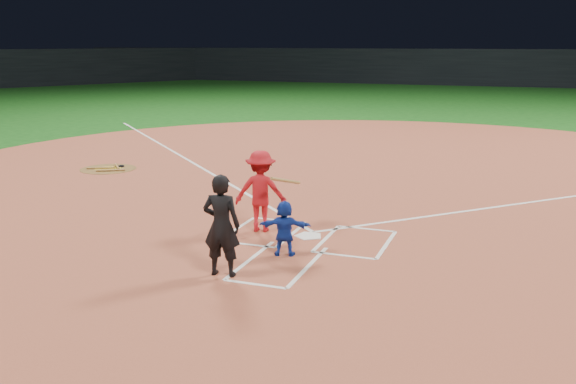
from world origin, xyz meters
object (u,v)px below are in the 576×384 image
(home_plate, at_px, (309,236))
(on_deck_circle, at_px, (108,169))
(batter_at_plate, at_px, (261,191))
(umpire, at_px, (221,225))
(catcher, at_px, (284,228))

(home_plate, xyz_separation_m, on_deck_circle, (-8.02, 4.54, -0.00))
(home_plate, relative_size, batter_at_plate, 0.36)
(umpire, xyz_separation_m, batter_at_plate, (-0.38, 2.64, -0.03))
(batter_at_plate, bearing_deg, umpire, -81.79)
(on_deck_circle, relative_size, batter_at_plate, 1.01)
(home_plate, bearing_deg, catcher, 87.38)
(catcher, xyz_separation_m, umpire, (-0.62, -1.33, 0.35))
(home_plate, height_order, umpire, umpire)
(on_deck_circle, height_order, umpire, umpire)
(umpire, bearing_deg, on_deck_circle, -50.45)
(on_deck_circle, xyz_separation_m, umpire, (7.34, -7.12, 0.87))
(on_deck_circle, xyz_separation_m, catcher, (7.96, -5.79, 0.51))
(home_plate, relative_size, umpire, 0.34)
(catcher, bearing_deg, batter_at_plate, -66.78)
(catcher, relative_size, umpire, 0.59)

